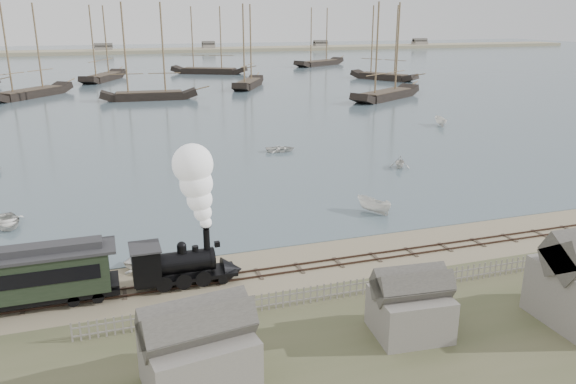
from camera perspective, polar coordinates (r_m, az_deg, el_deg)
name	(u,v)px	position (r m, az deg, el deg)	size (l,w,h in m)	color
ground	(303,256)	(42.24, 1.56, -6.48)	(600.00, 600.00, 0.00)	tan
harbor_water	(138,67)	(207.39, -14.99, 12.17)	(600.00, 336.00, 0.06)	#4C616D
rail_track	(313,266)	(40.52, 2.53, -7.52)	(120.00, 1.80, 0.16)	#3A2820
picket_fence_west	(241,315)	(34.58, -4.79, -12.32)	(19.00, 0.10, 1.20)	slate
picket_fence_east	(509,274)	(42.24, 21.55, -7.79)	(15.00, 0.10, 1.20)	slate
shed_mid	(409,333)	(33.39, 12.15, -13.86)	(4.00, 3.50, 3.60)	slate
far_spit	(126,53)	(287.08, -16.14, 13.39)	(500.00, 20.00, 1.80)	tan
locomotive	(195,224)	(36.96, -9.44, -3.27)	(7.31, 2.73, 9.11)	black
beached_dinghy	(154,264)	(40.85, -13.42, -7.17)	(4.30, 3.07, 0.89)	silver
rowboat_0	(7,221)	(53.23, -26.66, -2.69)	(4.20, 3.00, 0.87)	silver
rowboat_1	(198,162)	(66.16, -9.09, 3.00)	(3.05, 2.63, 1.61)	silver
rowboat_2	(374,206)	(51.35, 8.69, -1.37)	(3.51, 1.32, 1.36)	silver
rowboat_3	(280,149)	(73.95, -0.77, 4.43)	(3.86, 2.75, 0.80)	silver
rowboat_4	(400,162)	(67.15, 11.30, 3.01)	(2.68, 2.31, 1.41)	silver
rowboat_5	(440,121)	(95.09, 15.22, 6.94)	(3.63, 1.37, 1.40)	silver
schooner_1	(24,50)	(136.29, -25.21, 12.89)	(22.52, 5.20, 20.00)	black
schooner_2	(146,51)	(123.46, -14.23, 13.67)	(20.00, 4.62, 20.00)	black
schooner_3	(248,46)	(141.83, -4.12, 14.57)	(19.04, 4.39, 20.00)	black
schooner_4	(388,51)	(122.94, 10.16, 13.91)	(22.01, 5.08, 20.00)	black
schooner_5	(385,43)	(161.22, 9.84, 14.71)	(20.07, 4.63, 20.00)	black
schooner_7	(100,43)	(165.04, -18.55, 14.15)	(22.23, 5.13, 20.00)	black
schooner_8	(208,40)	(177.87, -8.15, 15.02)	(23.33, 5.38, 20.00)	black
schooner_9	(320,37)	(206.37, 3.25, 15.48)	(23.96, 5.53, 20.00)	black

